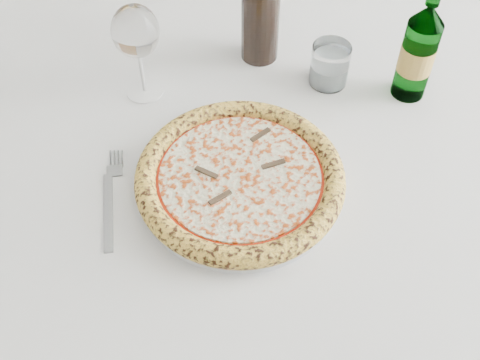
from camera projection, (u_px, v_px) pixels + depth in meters
The scene contains 10 objects.
floor at pixel (215, 287), 1.73m from camera, with size 5.00×6.00×0.02m, color slate.
dining_table at pixel (239, 172), 1.11m from camera, with size 1.63×1.00×0.76m.
chair_far at pixel (236, 3), 1.69m from camera, with size 0.61×0.61×0.93m.
plate at pixel (240, 184), 0.98m from camera, with size 0.33×0.33×0.02m.
pizza at pixel (240, 177), 0.97m from camera, with size 0.34×0.34×0.04m.
fork at pixel (110, 199), 0.97m from camera, with size 0.03×0.22×0.00m.
wine_glass at pixel (136, 33), 1.03m from camera, with size 0.08×0.08×0.19m.
tumbler at pixel (329, 67), 1.12m from camera, with size 0.07×0.07×0.08m.
beer_bottle at pixel (418, 51), 1.06m from camera, with size 0.06×0.06×0.24m.
wine_bottle at pixel (261, 0), 1.10m from camera, with size 0.07×0.07×0.30m.
Camera 1 is at (0.06, -0.86, 1.53)m, focal length 45.00 mm.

